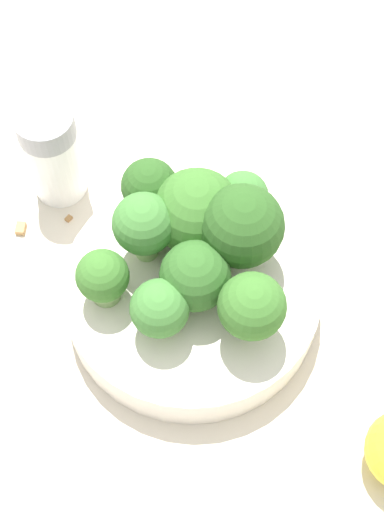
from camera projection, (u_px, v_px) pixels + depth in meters
The scene contains 14 objects.
ground_plane at pixel (192, 304), 0.50m from camera, with size 3.00×3.00×0.00m, color beige.
bowl at pixel (192, 293), 0.48m from camera, with size 0.17×0.17×0.03m, color silver.
broccoli_floret_0 at pixel (144, 225), 0.45m from camera, with size 0.04×0.04×0.06m.
broccoli_floret_1 at pixel (252, 307), 0.42m from camera, with size 0.04×0.04×0.06m.
broccoli_floret_2 at pixel (197, 276), 0.44m from camera, with size 0.05×0.05×0.05m.
broccoli_floret_3 at pixel (104, 284), 0.44m from camera, with size 0.03×0.03×0.04m.
broccoli_floret_4 at pixel (160, 310), 0.43m from camera, with size 0.04×0.04×0.04m.
broccoli_floret_5 at pixel (197, 213), 0.46m from camera, with size 0.06×0.06×0.06m.
broccoli_floret_6 at pixel (243, 198), 0.47m from camera, with size 0.03×0.03×0.04m.
broccoli_floret_7 at pixel (150, 188), 0.47m from camera, with size 0.04×0.04×0.05m.
broccoli_floret_8 at pixel (242, 227), 0.44m from camera, with size 0.05×0.05×0.07m.
pepper_shaker at pixel (53, 154), 0.51m from camera, with size 0.04×0.04×0.08m.
almond_crumb_0 at pixel (68, 218), 0.53m from camera, with size 0.01×0.00×0.01m, color olive.
almond_crumb_2 at pixel (20, 227), 0.52m from camera, with size 0.01×0.01×0.01m, color #AD7F4C.
Camera 1 is at (0.21, -0.04, 0.45)m, focal length 50.00 mm.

